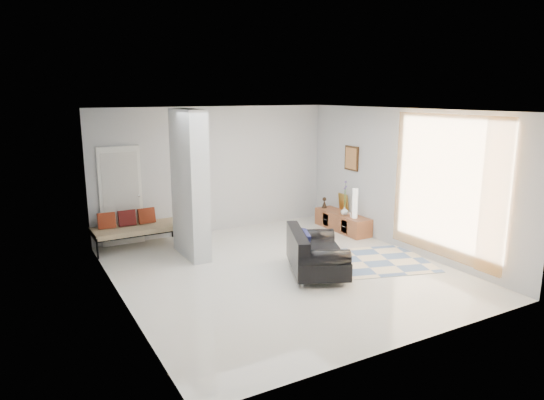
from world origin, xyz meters
TOP-DOWN VIEW (x-y plane):
  - floor at (0.00, 0.00)m, footprint 6.00×6.00m
  - ceiling at (0.00, 0.00)m, footprint 6.00×6.00m
  - wall_back at (0.00, 3.00)m, footprint 6.00×0.00m
  - wall_front at (0.00, -3.00)m, footprint 6.00×0.00m
  - wall_left at (-2.75, 0.00)m, footprint 0.00×6.00m
  - wall_right at (2.75, 0.00)m, footprint 0.00×6.00m
  - partition_column at (-1.10, 1.60)m, footprint 0.35×1.20m
  - hallway_door at (-2.10, 2.96)m, footprint 0.85×0.06m
  - curtain at (2.67, -1.15)m, footprint 0.00×2.55m
  - wall_art at (2.72, 1.59)m, footprint 0.04×0.45m
  - media_console at (2.52, 1.59)m, footprint 0.45×1.59m
  - loveseat at (0.41, -0.37)m, footprint 1.40×1.72m
  - daybed at (-1.93, 2.63)m, footprint 1.76×0.77m
  - area_rug at (1.53, -0.35)m, footprint 2.80×2.26m
  - cylinder_lamp at (2.50, 1.14)m, footprint 0.12×0.12m
  - bronze_figurine at (2.47, 2.25)m, footprint 0.13×0.13m
  - vase at (2.47, 1.46)m, footprint 0.19×0.19m

SIDE VIEW (x-z plane):
  - floor at x=0.00m, z-range 0.00..0.00m
  - area_rug at x=1.53m, z-range 0.00..0.01m
  - media_console at x=2.52m, z-range -0.19..0.61m
  - loveseat at x=0.41m, z-range -0.02..0.74m
  - daybed at x=-1.93m, z-range 0.03..0.80m
  - vase at x=2.47m, z-range 0.40..0.58m
  - bronze_figurine at x=2.47m, z-range 0.40..0.65m
  - cylinder_lamp at x=2.50m, z-range 0.40..1.05m
  - hallway_door at x=-2.10m, z-range 0.00..2.04m
  - partition_column at x=-1.10m, z-range 0.00..2.80m
  - wall_back at x=0.00m, z-range -1.60..4.40m
  - wall_front at x=0.00m, z-range -1.60..4.40m
  - wall_left at x=-2.75m, z-range -1.60..4.40m
  - wall_right at x=2.75m, z-range -1.60..4.40m
  - curtain at x=2.67m, z-range 0.17..2.72m
  - wall_art at x=2.72m, z-range 1.38..1.92m
  - ceiling at x=0.00m, z-range 2.80..2.80m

